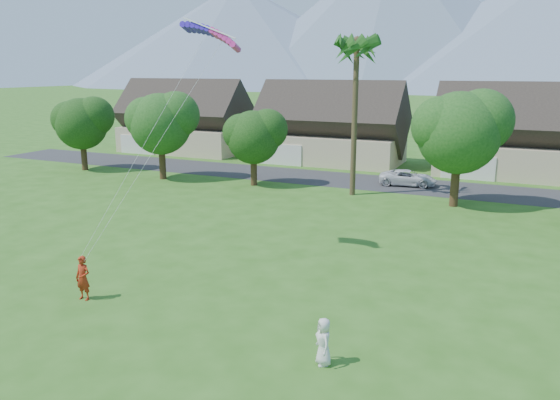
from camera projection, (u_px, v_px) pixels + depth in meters
The scene contains 10 objects.
ground at pixel (157, 372), 18.41m from camera, with size 500.00×500.00×0.00m, color #2D6019.
street at pixel (392, 184), 48.46m from camera, with size 90.00×7.00×0.01m, color #2D2D30.
kite_flyer at pixel (83, 278), 24.01m from camera, with size 0.73×0.48×2.01m, color #A32812.
watcher at pixel (324, 342), 18.72m from camera, with size 0.83×0.54×1.70m, color silver.
parked_car at pixel (408, 178), 47.76m from camera, with size 2.25×4.89×1.36m, color silver.
mountain_ridge at pixel (541, 24), 237.20m from camera, with size 540.00×240.00×70.00m.
houses_row at pixel (419, 135), 55.40m from camera, with size 72.75×8.19×8.86m.
tree_row at pixel (362, 136), 42.40m from camera, with size 62.27×6.67×8.45m.
fan_palm at pixel (357, 44), 41.64m from camera, with size 3.00×3.00×13.80m.
parafoil_kite at pixel (212, 32), 27.44m from camera, with size 3.22×1.18×0.50m.
Camera 1 is at (10.67, -13.29, 9.97)m, focal length 35.00 mm.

